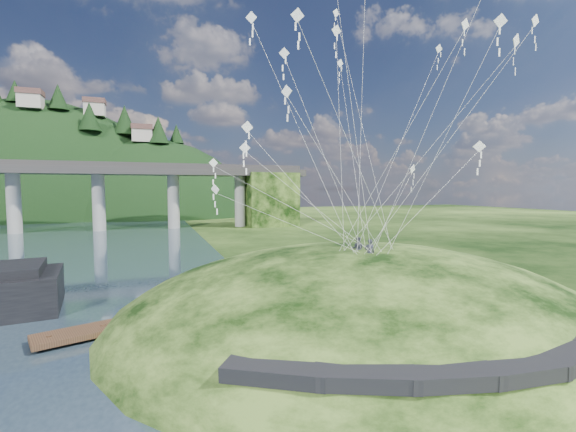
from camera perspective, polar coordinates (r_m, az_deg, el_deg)
name	(u,v)px	position (r m, az deg, el deg)	size (l,w,h in m)	color
ground	(259,340)	(24.30, -4.34, -17.91)	(320.00, 320.00, 0.00)	black
grass_hill	(359,336)	(29.49, 10.45, -17.05)	(36.00, 32.00, 13.00)	black
footpath	(490,354)	(19.29, 27.75, -17.68)	(22.29, 5.84, 0.83)	black
bridge	(45,186)	(94.10, -32.35, 3.77)	(160.00, 11.00, 15.00)	#2D2B2B
far_ridge	(28,240)	(149.69, -34.14, -3.02)	(153.00, 70.00, 94.50)	black
wooden_dock	(149,319)	(28.14, -19.86, -14.12)	(13.34, 6.30, 0.96)	#362216
kite_flyers	(362,238)	(26.30, 10.96, -3.17)	(1.00, 2.18, 1.79)	#272834
kite_swarm	(358,70)	(29.60, 10.38, 20.57)	(19.59, 16.97, 20.25)	white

